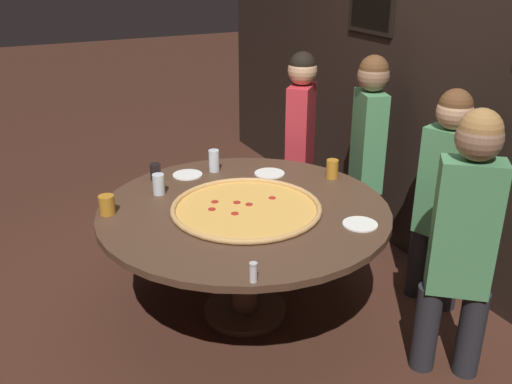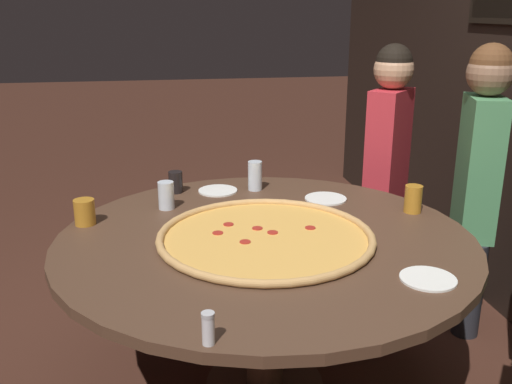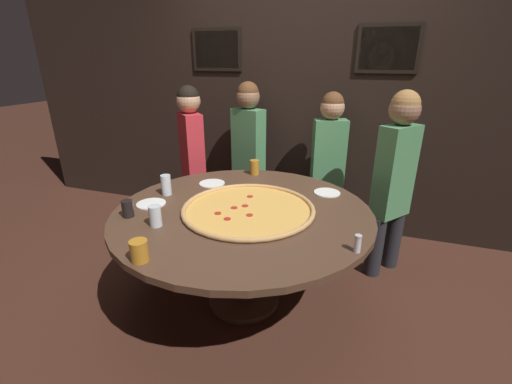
{
  "view_description": "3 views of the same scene",
  "coord_description": "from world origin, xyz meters",
  "px_view_note": "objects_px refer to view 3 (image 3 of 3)",
  "views": [
    {
      "loc": [
        2.76,
        -1.27,
        2.14
      ],
      "look_at": [
        0.09,
        0.03,
        0.86
      ],
      "focal_mm": 40.0,
      "sensor_mm": 36.0,
      "label": 1
    },
    {
      "loc": [
        2.13,
        -0.41,
        1.62
      ],
      "look_at": [
        0.0,
        -0.04,
        0.93
      ],
      "focal_mm": 40.0,
      "sensor_mm": 36.0,
      "label": 2
    },
    {
      "loc": [
        0.75,
        -1.93,
        1.69
      ],
      "look_at": [
        0.1,
        -0.03,
        0.89
      ],
      "focal_mm": 24.0,
      "sensor_mm": 36.0,
      "label": 3
    }
  ],
  "objects_px": {
    "drink_cup_far_left": "(254,167)",
    "drink_cup_far_right": "(166,185)",
    "white_plate_left_side": "(212,183)",
    "condiment_shaker": "(358,243)",
    "drink_cup_near_right": "(139,251)",
    "drink_cup_beside_pizza": "(155,216)",
    "white_plate_right_side": "(151,204)",
    "white_plate_near_front": "(327,193)",
    "diner_far_right": "(248,149)",
    "diner_centre_back": "(394,176)",
    "diner_side_left": "(328,160)",
    "dining_table": "(243,225)",
    "drink_cup_by_shaker": "(128,209)",
    "giant_pizza": "(248,209)",
    "diner_far_left": "(192,154)"
  },
  "relations": [
    {
      "from": "drink_cup_by_shaker",
      "to": "white_plate_right_side",
      "type": "bearing_deg",
      "value": 84.52
    },
    {
      "from": "drink_cup_far_left",
      "to": "diner_centre_back",
      "type": "distance_m",
      "value": 1.12
    },
    {
      "from": "giant_pizza",
      "to": "white_plate_near_front",
      "type": "height_order",
      "value": "giant_pizza"
    },
    {
      "from": "drink_cup_far_left",
      "to": "white_plate_right_side",
      "type": "height_order",
      "value": "drink_cup_far_left"
    },
    {
      "from": "dining_table",
      "to": "white_plate_right_side",
      "type": "xyz_separation_m",
      "value": [
        -0.63,
        -0.13,
        0.12
      ]
    },
    {
      "from": "drink_cup_far_right",
      "to": "drink_cup_by_shaker",
      "type": "height_order",
      "value": "drink_cup_far_right"
    },
    {
      "from": "diner_far_left",
      "to": "white_plate_near_front",
      "type": "bearing_deg",
      "value": -152.35
    },
    {
      "from": "drink_cup_near_right",
      "to": "drink_cup_beside_pizza",
      "type": "distance_m",
      "value": 0.38
    },
    {
      "from": "drink_cup_far_right",
      "to": "diner_side_left",
      "type": "height_order",
      "value": "diner_side_left"
    },
    {
      "from": "drink_cup_by_shaker",
      "to": "white_plate_near_front",
      "type": "height_order",
      "value": "drink_cup_by_shaker"
    },
    {
      "from": "dining_table",
      "to": "drink_cup_far_left",
      "type": "relative_size",
      "value": 13.65
    },
    {
      "from": "drink_cup_by_shaker",
      "to": "white_plate_near_front",
      "type": "xyz_separation_m",
      "value": [
        1.14,
        0.81,
        -0.05
      ]
    },
    {
      "from": "condiment_shaker",
      "to": "diner_centre_back",
      "type": "relative_size",
      "value": 0.07
    },
    {
      "from": "white_plate_near_front",
      "to": "diner_far_right",
      "type": "height_order",
      "value": "diner_far_right"
    },
    {
      "from": "giant_pizza",
      "to": "drink_cup_far_right",
      "type": "bearing_deg",
      "value": 173.77
    },
    {
      "from": "condiment_shaker",
      "to": "diner_far_left",
      "type": "distance_m",
      "value": 1.99
    },
    {
      "from": "giant_pizza",
      "to": "drink_cup_near_right",
      "type": "bearing_deg",
      "value": -112.61
    },
    {
      "from": "drink_cup_by_shaker",
      "to": "drink_cup_beside_pizza",
      "type": "distance_m",
      "value": 0.25
    },
    {
      "from": "white_plate_right_side",
      "to": "white_plate_left_side",
      "type": "bearing_deg",
      "value": 66.46
    },
    {
      "from": "diner_side_left",
      "to": "condiment_shaker",
      "type": "bearing_deg",
      "value": 84.22
    },
    {
      "from": "white_plate_left_side",
      "to": "condiment_shaker",
      "type": "bearing_deg",
      "value": -30.5
    },
    {
      "from": "condiment_shaker",
      "to": "diner_far_left",
      "type": "relative_size",
      "value": 0.07
    },
    {
      "from": "dining_table",
      "to": "drink_cup_near_right",
      "type": "xyz_separation_m",
      "value": [
        -0.26,
        -0.74,
        0.17
      ]
    },
    {
      "from": "giant_pizza",
      "to": "drink_cup_far_left",
      "type": "xyz_separation_m",
      "value": [
        -0.21,
        0.72,
        0.05
      ]
    },
    {
      "from": "drink_cup_near_right",
      "to": "diner_centre_back",
      "type": "distance_m",
      "value": 1.93
    },
    {
      "from": "diner_side_left",
      "to": "drink_cup_far_left",
      "type": "bearing_deg",
      "value": 18.17
    },
    {
      "from": "white_plate_left_side",
      "to": "diner_far_right",
      "type": "distance_m",
      "value": 0.79
    },
    {
      "from": "drink_cup_far_left",
      "to": "drink_cup_far_right",
      "type": "bearing_deg",
      "value": -125.15
    },
    {
      "from": "condiment_shaker",
      "to": "diner_far_left",
      "type": "height_order",
      "value": "diner_far_left"
    },
    {
      "from": "drink_cup_far_right",
      "to": "diner_far_right",
      "type": "relative_size",
      "value": 0.1
    },
    {
      "from": "condiment_shaker",
      "to": "drink_cup_far_left",
      "type": "bearing_deg",
      "value": 131.92
    },
    {
      "from": "drink_cup_far_right",
      "to": "white_plate_right_side",
      "type": "height_order",
      "value": "drink_cup_far_right"
    },
    {
      "from": "drink_cup_by_shaker",
      "to": "drink_cup_near_right",
      "type": "bearing_deg",
      "value": -46.36
    },
    {
      "from": "white_plate_right_side",
      "to": "condiment_shaker",
      "type": "xyz_separation_m",
      "value": [
        1.38,
        -0.18,
        0.05
      ]
    },
    {
      "from": "giant_pizza",
      "to": "diner_far_right",
      "type": "relative_size",
      "value": 0.6
    },
    {
      "from": "drink_cup_far_right",
      "to": "diner_side_left",
      "type": "xyz_separation_m",
      "value": [
        1.03,
        1.09,
        -0.02
      ]
    },
    {
      "from": "condiment_shaker",
      "to": "white_plate_near_front",
      "type": "bearing_deg",
      "value": 108.54
    },
    {
      "from": "white_plate_left_side",
      "to": "diner_far_right",
      "type": "bearing_deg",
      "value": 88.04
    },
    {
      "from": "diner_side_left",
      "to": "white_plate_near_front",
      "type": "bearing_deg",
      "value": 78.16
    },
    {
      "from": "white_plate_right_side",
      "to": "diner_side_left",
      "type": "xyz_separation_m",
      "value": [
        1.03,
        1.28,
        0.06
      ]
    },
    {
      "from": "diner_far_right",
      "to": "drink_cup_by_shaker",
      "type": "bearing_deg",
      "value": 98.08
    },
    {
      "from": "dining_table",
      "to": "giant_pizza",
      "type": "xyz_separation_m",
      "value": [
        0.04,
        -0.01,
        0.13
      ]
    },
    {
      "from": "condiment_shaker",
      "to": "drink_cup_beside_pizza",
      "type": "bearing_deg",
      "value": -175.84
    },
    {
      "from": "drink_cup_by_shaker",
      "to": "diner_side_left",
      "type": "xyz_separation_m",
      "value": [
        1.05,
        1.49,
        0.01
      ]
    },
    {
      "from": "drink_cup_beside_pizza",
      "to": "diner_far_right",
      "type": "distance_m",
      "value": 1.55
    },
    {
      "from": "drink_cup_by_shaker",
      "to": "drink_cup_far_right",
      "type": "bearing_deg",
      "value": 86.45
    },
    {
      "from": "giant_pizza",
      "to": "drink_cup_near_right",
      "type": "relative_size",
      "value": 7.91
    },
    {
      "from": "drink_cup_near_right",
      "to": "white_plate_near_front",
      "type": "distance_m",
      "value": 1.43
    },
    {
      "from": "drink_cup_by_shaker",
      "to": "drink_cup_beside_pizza",
      "type": "bearing_deg",
      "value": -12.43
    },
    {
      "from": "drink_cup_far_left",
      "to": "white_plate_near_front",
      "type": "distance_m",
      "value": 0.7
    }
  ]
}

